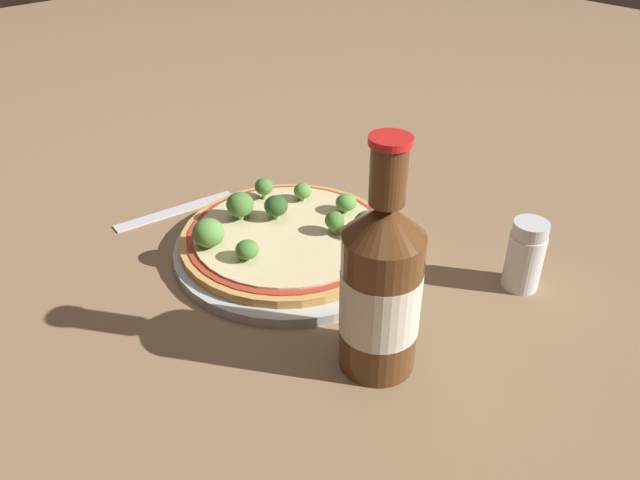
# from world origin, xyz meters

# --- Properties ---
(ground_plane) EXTENTS (3.00, 3.00, 0.00)m
(ground_plane) POSITION_xyz_m (0.00, 0.00, 0.00)
(ground_plane) COLOR #846647
(plate) EXTENTS (0.27, 0.27, 0.01)m
(plate) POSITION_xyz_m (-0.01, 0.00, 0.01)
(plate) COLOR #B2B7B2
(plate) RESTS_ON ground_plane
(pizza) EXTENTS (0.25, 0.25, 0.01)m
(pizza) POSITION_xyz_m (-0.01, 0.00, 0.02)
(pizza) COLOR tan
(pizza) RESTS_ON plate
(broccoli_floret_0) EXTENTS (0.03, 0.03, 0.02)m
(broccoli_floret_0) POSITION_xyz_m (0.00, -0.07, 0.04)
(broccoli_floret_0) COLOR #89A866
(broccoli_floret_0) RESTS_ON pizza
(broccoli_floret_1) EXTENTS (0.04, 0.04, 0.03)m
(broccoli_floret_1) POSITION_xyz_m (0.05, 0.06, 0.04)
(broccoli_floret_1) COLOR #89A866
(broccoli_floret_1) RESTS_ON pizza
(broccoli_floret_2) EXTENTS (0.02, 0.02, 0.03)m
(broccoli_floret_2) POSITION_xyz_m (0.03, 0.04, 0.04)
(broccoli_floret_2) COLOR #89A866
(broccoli_floret_2) RESTS_ON pizza
(broccoli_floret_3) EXTENTS (0.04, 0.04, 0.03)m
(broccoli_floret_3) POSITION_xyz_m (-0.05, -0.08, 0.04)
(broccoli_floret_3) COLOR #89A866
(broccoli_floret_3) RESTS_ON pizza
(broccoli_floret_4) EXTENTS (0.02, 0.02, 0.03)m
(broccoli_floret_4) POSITION_xyz_m (-0.09, 0.03, 0.04)
(broccoli_floret_4) COLOR #89A866
(broccoli_floret_4) RESTS_ON pizza
(broccoli_floret_5) EXTENTS (0.03, 0.03, 0.03)m
(broccoli_floret_5) POSITION_xyz_m (-0.07, -0.02, 0.05)
(broccoli_floret_5) COLOR #89A866
(broccoli_floret_5) RESTS_ON pizza
(broccoli_floret_6) EXTENTS (0.03, 0.03, 0.03)m
(broccoli_floret_6) POSITION_xyz_m (-0.04, 0.01, 0.04)
(broccoli_floret_6) COLOR #89A866
(broccoli_floret_6) RESTS_ON pizza
(broccoli_floret_7) EXTENTS (0.02, 0.02, 0.02)m
(broccoli_floret_7) POSITION_xyz_m (-0.06, 0.06, 0.04)
(broccoli_floret_7) COLOR #89A866
(broccoli_floret_7) RESTS_ON pizza
(broccoli_floret_8) EXTENTS (0.03, 0.03, 0.02)m
(broccoli_floret_8) POSITION_xyz_m (-0.00, 0.08, 0.04)
(broccoli_floret_8) COLOR #89A866
(broccoli_floret_8) RESTS_ON pizza
(beer_bottle) EXTENTS (0.07, 0.07, 0.22)m
(beer_bottle) POSITION_xyz_m (0.18, -0.06, 0.09)
(beer_bottle) COLOR #563319
(beer_bottle) RESTS_ON ground_plane
(pepper_shaker) EXTENTS (0.04, 0.04, 0.08)m
(pepper_shaker) POSITION_xyz_m (0.21, 0.14, 0.04)
(pepper_shaker) COLOR silver
(pepper_shaker) RESTS_ON ground_plane
(fork) EXTENTS (0.04, 0.16, 0.00)m
(fork) POSITION_xyz_m (-0.18, -0.05, 0.00)
(fork) COLOR silver
(fork) RESTS_ON ground_plane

